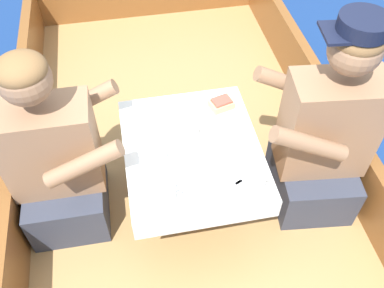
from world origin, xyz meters
TOP-DOWN VIEW (x-y plane):
  - ground_plane at (0.00, 0.00)m, footprint 60.00×60.00m
  - boat_deck at (0.00, 0.00)m, footprint 1.74×3.49m
  - gunwale_port at (-0.84, 0.00)m, footprint 0.06×3.49m
  - gunwale_starboard at (0.84, 0.00)m, footprint 0.06×3.49m
  - cockpit_table at (0.00, -0.10)m, footprint 0.60×0.71m
  - person_port at (-0.60, -0.03)m, footprint 0.53×0.44m
  - person_starboard at (0.60, -0.15)m, footprint 0.56×0.49m
  - plate_sandwich at (0.18, 0.11)m, footprint 0.19×0.19m
  - plate_bread at (0.00, -0.23)m, footprint 0.18×0.18m
  - sandwich at (0.18, 0.11)m, footprint 0.12×0.10m
  - bowl_port_near at (0.20, -0.22)m, footprint 0.13×0.13m
  - bowl_starboard_near at (-0.03, -0.01)m, footprint 0.15×0.15m
  - coffee_cup_port at (-0.15, -0.34)m, footprint 0.10×0.08m
  - coffee_cup_starboard at (0.22, -0.37)m, footprint 0.09×0.06m
  - coffee_cup_center at (-0.15, -0.14)m, footprint 0.10×0.07m
  - utensil_spoon_port at (-0.24, 0.05)m, footprint 0.04×0.17m
  - utensil_spoon_center at (-0.19, 0.12)m, footprint 0.04×0.17m
  - utensil_spoon_starboard at (0.16, -0.02)m, footprint 0.09×0.16m
  - utensil_knife_port at (-0.07, 0.19)m, footprint 0.16×0.08m
  - utensil_knife_starboard at (-0.18, -0.04)m, footprint 0.11×0.15m
  - utensil_fork_port at (0.11, -0.35)m, footprint 0.16×0.09m

SIDE VIEW (x-z plane):
  - ground_plane at x=0.00m, z-range 0.00..0.00m
  - boat_deck at x=0.00m, z-range 0.00..0.32m
  - gunwale_port at x=-0.84m, z-range 0.32..0.65m
  - gunwale_starboard at x=0.84m, z-range 0.32..0.65m
  - cockpit_table at x=0.00m, z-range 0.49..0.93m
  - person_port at x=-0.60m, z-range 0.23..1.20m
  - person_starboard at x=0.60m, z-range 0.22..1.28m
  - utensil_knife_port at x=-0.07m, z-range 0.76..0.77m
  - utensil_knife_starboard at x=-0.18m, z-range 0.76..0.77m
  - utensil_fork_port at x=0.11m, z-range 0.76..0.77m
  - utensil_spoon_port at x=-0.24m, z-range 0.76..0.77m
  - utensil_spoon_center at x=-0.19m, z-range 0.76..0.77m
  - utensil_spoon_starboard at x=0.16m, z-range 0.76..0.77m
  - plate_bread at x=0.00m, z-range 0.76..0.77m
  - plate_sandwich at x=0.18m, z-range 0.76..0.77m
  - bowl_port_near at x=0.20m, z-range 0.77..0.81m
  - bowl_starboard_near at x=-0.03m, z-range 0.77..0.81m
  - coffee_cup_center at x=-0.15m, z-range 0.77..0.82m
  - coffee_cup_port at x=-0.15m, z-range 0.77..0.82m
  - sandwich at x=0.18m, z-range 0.77..0.82m
  - coffee_cup_starboard at x=0.22m, z-range 0.77..0.83m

